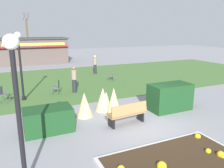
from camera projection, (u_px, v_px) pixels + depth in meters
name	position (u px, v px, depth m)	size (l,w,h in m)	color
ground_plane	(141.00, 124.00, 9.38)	(80.00, 80.00, 0.00)	gray
lawn_patch	(78.00, 80.00, 17.77)	(36.00, 12.00, 0.01)	#446B33
flower_bed	(173.00, 161.00, 6.55)	(4.25, 2.17, 0.33)	beige
park_bench	(127.00, 114.00, 9.20)	(1.74, 0.66, 0.95)	#9E7547
hedge_left	(48.00, 120.00, 8.60)	(1.83, 1.10, 0.95)	#19421E
hedge_right	(170.00, 97.00, 10.91)	(2.08, 1.10, 1.31)	#19421E
ornamental_grass_behind_left	(84.00, 105.00, 10.04)	(0.75, 0.75, 1.13)	#D1BC7F
ornamental_grass_behind_right	(103.00, 99.00, 10.79)	(0.75, 0.75, 1.16)	#D1BC7F
ornamental_grass_behind_center	(106.00, 101.00, 10.77)	(0.63, 0.63, 0.98)	#D1BC7F
ornamental_grass_behind_far	(114.00, 101.00, 10.40)	(0.72, 0.72, 1.27)	#D1BC7F
lamppost_near	(17.00, 95.00, 5.12)	(0.36, 0.36, 3.80)	black
lamppost_mid	(20.00, 58.00, 12.03)	(0.36, 0.36, 3.80)	black
trash_bin	(170.00, 99.00, 11.49)	(0.52, 0.52, 0.78)	#2D4233
food_kiosk	(34.00, 51.00, 26.30)	(7.73, 4.22, 3.05)	#594C47
cafe_chair_west	(2.00, 93.00, 12.02)	(0.59, 0.59, 0.89)	#4C5156
cafe_chair_east	(57.00, 86.00, 13.62)	(0.58, 0.58, 0.89)	#4C5156
cafe_chair_north	(112.00, 74.00, 17.26)	(0.60, 0.60, 0.89)	#4C5156
person_strolling	(95.00, 64.00, 20.01)	(0.34, 0.34, 1.69)	#23232D
person_standing	(74.00, 79.00, 13.93)	(0.34, 0.34, 1.69)	#23232D
parked_car_west_slot	(15.00, 53.00, 32.14)	(4.34, 2.33, 1.20)	#B7BABF
tree_right_bg	(27.00, 36.00, 36.52)	(0.91, 0.96, 6.70)	brown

